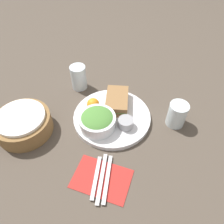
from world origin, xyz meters
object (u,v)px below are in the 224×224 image
at_px(drink_glass, 79,77).
at_px(bread_basket, 23,124).
at_px(sandwich, 117,101).
at_px(fork, 107,179).
at_px(plate, 112,117).
at_px(water_glass, 177,114).
at_px(dressing_cup, 126,123).
at_px(spoon, 96,177).
at_px(salad_bowl, 97,120).
at_px(knife, 102,178).

relative_size(drink_glass, bread_basket, 0.53).
relative_size(sandwich, fork, 0.93).
relative_size(plate, water_glass, 3.09).
xyz_separation_m(dressing_cup, bread_basket, (-0.13, 0.35, 0.00)).
bearing_deg(plate, water_glass, -75.48).
distance_m(sandwich, spoon, 0.32).
height_order(plate, salad_bowl, salad_bowl).
xyz_separation_m(dressing_cup, fork, (-0.21, -0.01, -0.03)).
xyz_separation_m(plate, dressing_cup, (-0.03, -0.06, 0.03)).
distance_m(sandwich, fork, 0.32).
distance_m(drink_glass, bread_basket, 0.31).
height_order(plate, water_glass, water_glass).
bearing_deg(bread_basket, dressing_cup, -70.14).
xyz_separation_m(plate, fork, (-0.25, -0.07, -0.00)).
height_order(dressing_cup, spoon, dressing_cup).
xyz_separation_m(sandwich, water_glass, (0.00, -0.24, 0.01)).
relative_size(spoon, water_glass, 1.52).
height_order(drink_glass, fork, drink_glass).
relative_size(fork, knife, 0.95).
height_order(knife, spoon, same).
distance_m(plate, dressing_cup, 0.08).
bearing_deg(drink_glass, fork, -144.42).
xyz_separation_m(bread_basket, water_glass, (0.22, -0.53, 0.01)).
distance_m(plate, drink_glass, 0.24).
height_order(plate, sandwich, sandwich).
relative_size(bread_basket, fork, 1.25).
height_order(sandwich, dressing_cup, sandwich).
distance_m(drink_glass, water_glass, 0.44).
xyz_separation_m(sandwich, drink_glass, (0.07, 0.20, 0.01)).
distance_m(plate, water_glass, 0.25).
distance_m(salad_bowl, bread_basket, 0.27).
distance_m(sandwich, bread_basket, 0.36).
bearing_deg(plate, dressing_cup, -116.76).
distance_m(knife, spoon, 0.02).
distance_m(fork, water_glass, 0.35).
xyz_separation_m(salad_bowl, bread_basket, (-0.10, 0.26, -0.01)).
relative_size(plate, spoon, 2.03).
height_order(plate, bread_basket, bread_basket).
bearing_deg(dressing_cup, plate, 63.24).
height_order(sandwich, knife, sandwich).
bearing_deg(dressing_cup, drink_glass, 58.11).
xyz_separation_m(plate, water_glass, (0.06, -0.24, 0.04)).
bearing_deg(knife, spoon, -90.00).
relative_size(plate, fork, 1.83).
distance_m(sandwich, dressing_cup, 0.11).
relative_size(dressing_cup, water_glass, 0.59).
bearing_deg(drink_glass, water_glass, -99.26).
bearing_deg(sandwich, drink_glass, 70.25).
distance_m(salad_bowl, fork, 0.21).
distance_m(spoon, water_glass, 0.38).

